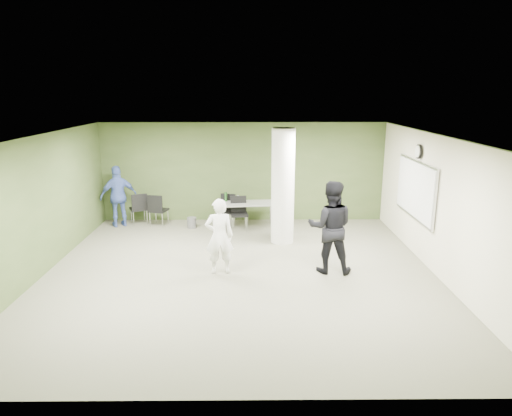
{
  "coord_description": "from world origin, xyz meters",
  "views": [
    {
      "loc": [
        0.25,
        -8.78,
        3.65
      ],
      "look_at": [
        0.34,
        1.0,
        1.12
      ],
      "focal_mm": 32.0,
      "sensor_mm": 36.0,
      "label": 1
    }
  ],
  "objects_px": {
    "chair_back_left": "(139,206)",
    "woman_white": "(219,236)",
    "folding_table": "(247,204)",
    "man_black": "(330,227)",
    "man_blue": "(119,196)"
  },
  "relations": [
    {
      "from": "folding_table",
      "to": "chair_back_left",
      "type": "height_order",
      "value": "folding_table"
    },
    {
      "from": "woman_white",
      "to": "chair_back_left",
      "type": "bearing_deg",
      "value": -62.94
    },
    {
      "from": "chair_back_left",
      "to": "woman_white",
      "type": "relative_size",
      "value": 0.57
    },
    {
      "from": "woman_white",
      "to": "man_blue",
      "type": "bearing_deg",
      "value": -56.79
    },
    {
      "from": "chair_back_left",
      "to": "man_blue",
      "type": "height_order",
      "value": "man_blue"
    },
    {
      "from": "woman_white",
      "to": "man_blue",
      "type": "xyz_separation_m",
      "value": [
        -2.99,
        3.4,
        0.06
      ]
    },
    {
      "from": "folding_table",
      "to": "woman_white",
      "type": "height_order",
      "value": "woman_white"
    },
    {
      "from": "man_black",
      "to": "man_blue",
      "type": "relative_size",
      "value": 1.13
    },
    {
      "from": "folding_table",
      "to": "woman_white",
      "type": "bearing_deg",
      "value": -104.82
    },
    {
      "from": "folding_table",
      "to": "chair_back_left",
      "type": "relative_size",
      "value": 1.7
    },
    {
      "from": "chair_back_left",
      "to": "man_blue",
      "type": "relative_size",
      "value": 0.53
    },
    {
      "from": "folding_table",
      "to": "man_black",
      "type": "xyz_separation_m",
      "value": [
        1.74,
        -3.16,
        0.31
      ]
    },
    {
      "from": "folding_table",
      "to": "man_black",
      "type": "height_order",
      "value": "man_black"
    },
    {
      "from": "man_black",
      "to": "man_blue",
      "type": "distance_m",
      "value": 6.21
    },
    {
      "from": "man_blue",
      "to": "folding_table",
      "type": "bearing_deg",
      "value": 150.06
    }
  ]
}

